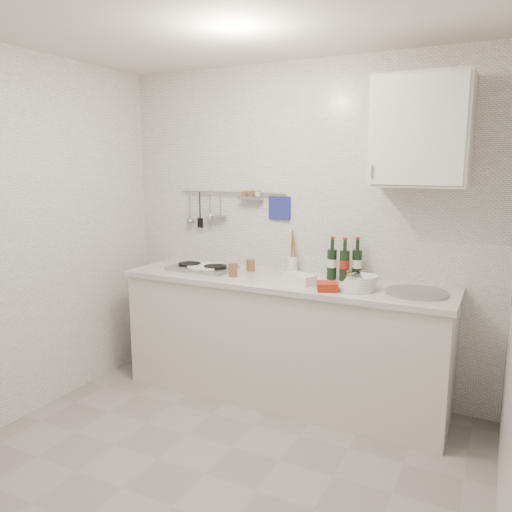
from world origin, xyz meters
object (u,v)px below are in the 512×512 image
(wall_cabinet, at_px, (421,132))
(plate_stack_sink, at_px, (359,283))
(wine_bottles, at_px, (344,259))
(plate_stack_hob, at_px, (205,268))
(utensil_crock, at_px, (292,263))

(wall_cabinet, distance_m, plate_stack_sink, 1.05)
(plate_stack_sink, bearing_deg, wall_cabinet, 32.20)
(wall_cabinet, bearing_deg, wine_bottles, 174.69)
(plate_stack_hob, height_order, plate_stack_sink, plate_stack_sink)
(wall_cabinet, relative_size, plate_stack_sink, 2.69)
(plate_stack_hob, bearing_deg, wine_bottles, 9.10)
(plate_stack_sink, bearing_deg, utensil_crock, 153.48)
(plate_stack_sink, relative_size, utensil_crock, 0.78)
(wall_cabinet, height_order, wine_bottles, wall_cabinet)
(plate_stack_hob, height_order, wine_bottles, wine_bottles)
(plate_stack_hob, xyz_separation_m, wine_bottles, (1.08, 0.17, 0.13))
(plate_stack_hob, relative_size, plate_stack_sink, 1.21)
(plate_stack_sink, distance_m, utensil_crock, 0.68)
(plate_stack_sink, relative_size, wine_bottles, 0.84)
(wall_cabinet, distance_m, wine_bottles, 1.00)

